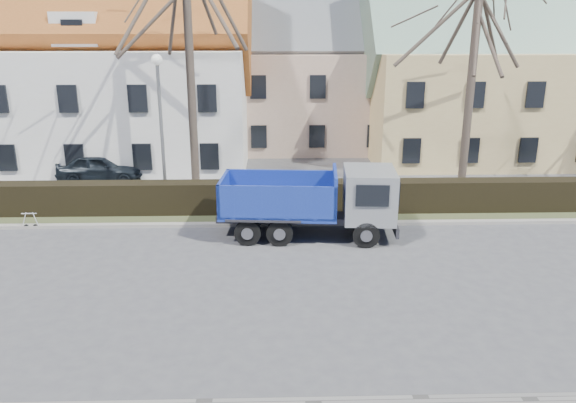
{
  "coord_description": "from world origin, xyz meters",
  "views": [
    {
      "loc": [
        1.43,
        -15.79,
        7.38
      ],
      "look_at": [
        1.95,
        2.58,
        1.6
      ],
      "focal_mm": 35.0,
      "sensor_mm": 36.0,
      "label": 1
    }
  ],
  "objects_px": {
    "cart_frame": "(24,220)",
    "parked_car_a": "(101,167)",
    "dump_truck": "(302,202)",
    "streetlight": "(162,133)"
  },
  "relations": [
    {
      "from": "cart_frame",
      "to": "parked_car_a",
      "type": "bearing_deg",
      "value": 81.83
    },
    {
      "from": "cart_frame",
      "to": "dump_truck",
      "type": "bearing_deg",
      "value": -5.56
    },
    {
      "from": "streetlight",
      "to": "cart_frame",
      "type": "distance_m",
      "value": 6.21
    },
    {
      "from": "streetlight",
      "to": "parked_car_a",
      "type": "xyz_separation_m",
      "value": [
        -3.93,
        4.27,
        -2.49
      ]
    },
    {
      "from": "dump_truck",
      "to": "cart_frame",
      "type": "height_order",
      "value": "dump_truck"
    },
    {
      "from": "dump_truck",
      "to": "parked_car_a",
      "type": "bearing_deg",
      "value": 145.2
    },
    {
      "from": "streetlight",
      "to": "parked_car_a",
      "type": "distance_m",
      "value": 6.31
    },
    {
      "from": "streetlight",
      "to": "parked_car_a",
      "type": "height_order",
      "value": "streetlight"
    },
    {
      "from": "streetlight",
      "to": "cart_frame",
      "type": "height_order",
      "value": "streetlight"
    },
    {
      "from": "dump_truck",
      "to": "streetlight",
      "type": "bearing_deg",
      "value": 152.14
    }
  ]
}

